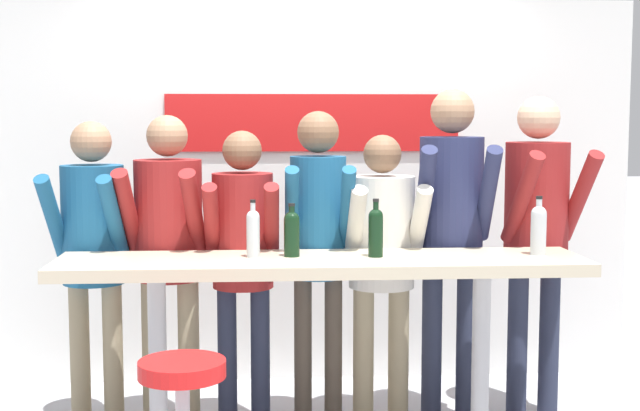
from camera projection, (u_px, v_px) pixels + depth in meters
back_wall at (306, 190)px, 5.72m from camera, size 4.20×0.12×2.44m
tasting_table at (321, 288)px, 4.38m from camera, size 2.60×0.58×1.00m
person_far_left at (93, 239)px, 4.76m from camera, size 0.44×0.55×1.67m
person_left at (168, 236)px, 4.79m from camera, size 0.48×0.58×1.70m
person_center_left at (243, 245)px, 4.78m from camera, size 0.39×0.50×1.62m
person_center at (318, 229)px, 4.80m from camera, size 0.37×0.51×1.73m
person_center_right at (382, 247)px, 4.84m from camera, size 0.44×0.53×1.60m
person_right at (451, 216)px, 4.88m from camera, size 0.44×0.57×1.84m
person_far_right at (537, 219)px, 4.96m from camera, size 0.48×0.60×1.81m
wine_bottle_0 at (292, 231)px, 4.40m from camera, size 0.08×0.08×0.27m
wine_bottle_1 at (539, 227)px, 4.46m from camera, size 0.08×0.08×0.30m
wine_bottle_2 at (376, 230)px, 4.39m from camera, size 0.07×0.07×0.29m
wine_bottle_3 at (253, 231)px, 4.38m from camera, size 0.07×0.07×0.29m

